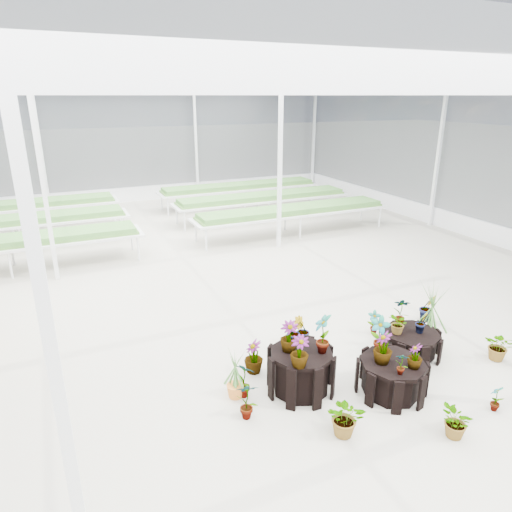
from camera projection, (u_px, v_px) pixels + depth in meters
name	position (u px, v px, depth m)	size (l,w,h in m)	color
ground_plane	(234.00, 326.00, 8.77)	(24.00, 24.00, 0.00)	gray
greenhouse_shell	(232.00, 213.00, 8.02)	(18.00, 24.00, 4.50)	white
steel_frame	(232.00, 213.00, 8.02)	(18.00, 24.00, 4.50)	silver
nursery_benches	(152.00, 218.00, 14.81)	(16.00, 7.00, 0.84)	silver
plinth_tall	(301.00, 371.00, 6.76)	(0.98, 0.98, 0.67)	black
plinth_mid	(391.00, 377.00, 6.73)	(1.00, 1.00, 0.53)	black
plinth_low	(410.00, 344.00, 7.74)	(0.97, 0.97, 0.44)	black
nursery_plants	(367.00, 349.00, 7.05)	(4.87, 3.31, 1.34)	#427333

